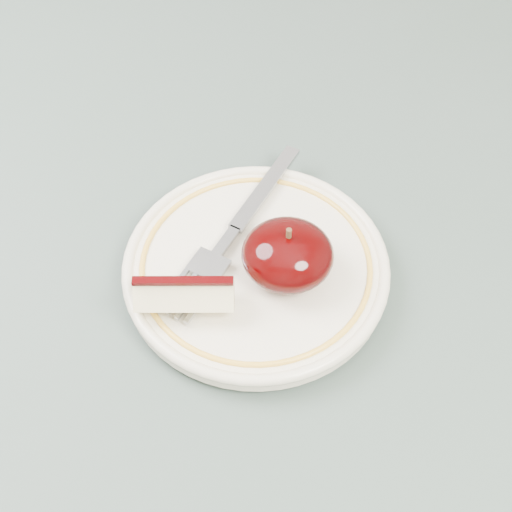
# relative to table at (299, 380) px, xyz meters

# --- Properties ---
(table) EXTENTS (0.90, 0.90, 0.75)m
(table) POSITION_rel_table_xyz_m (0.00, 0.00, 0.00)
(table) COLOR brown
(table) RESTS_ON ground
(plate) EXTENTS (0.20, 0.20, 0.02)m
(plate) POSITION_rel_table_xyz_m (-0.04, 0.04, 0.10)
(plate) COLOR beige
(plate) RESTS_ON table
(apple_half) EXTENTS (0.07, 0.06, 0.05)m
(apple_half) POSITION_rel_table_xyz_m (-0.02, 0.03, 0.13)
(apple_half) COLOR black
(apple_half) RESTS_ON plate
(apple_wedge) EXTENTS (0.07, 0.04, 0.03)m
(apple_wedge) POSITION_rel_table_xyz_m (-0.09, -0.00, 0.12)
(apple_wedge) COLOR beige
(apple_wedge) RESTS_ON plate
(fork) EXTENTS (0.09, 0.18, 0.00)m
(fork) POSITION_rel_table_xyz_m (-0.06, 0.07, 0.11)
(fork) COLOR #979A9F
(fork) RESTS_ON plate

